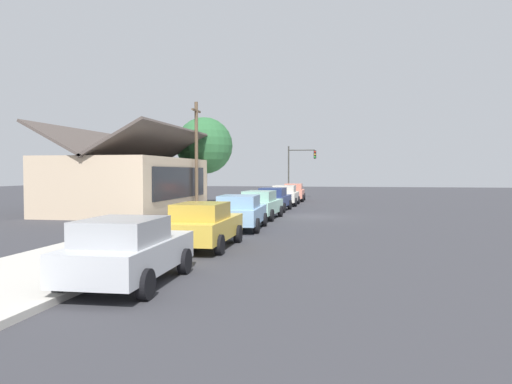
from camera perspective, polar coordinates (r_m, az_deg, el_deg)
The scene contains 14 objects.
ground_plane at distance 29.87m, azimuth 6.18°, elevation -2.79°, with size 120.00×120.00×0.00m, color #38383D.
sidewalk_curb at distance 30.78m, azimuth -4.28°, elevation -2.48°, with size 60.00×4.20×0.16m, color beige.
car_silver at distance 12.10m, azimuth -14.38°, elevation -6.48°, with size 4.40×2.12×1.59m.
car_mustard at distance 17.44m, azimuth -5.97°, elevation -3.74°, with size 4.61×2.03×1.59m.
car_skyblue at distance 22.89m, azimuth -1.81°, elevation -2.28°, with size 4.59×2.23×1.59m.
car_seafoam at distance 28.09m, azimuth 0.53°, elevation -1.43°, with size 4.75×2.08×1.59m.
car_navy at distance 33.80m, azimuth 2.04°, elevation -0.80°, with size 4.70×2.05×1.59m.
car_ivory at distance 39.57m, azimuth 3.33°, elevation -0.34°, with size 4.76×2.15×1.59m.
car_coral at distance 45.29m, azimuth 4.33°, elevation -0.02°, with size 4.39×2.06×1.59m.
storefront_building at distance 34.13m, azimuth -14.13°, elevation 1.02°, with size 12.85×7.33×5.55m.
shade_tree at distance 40.57m, azimuth -5.92°, elevation 5.25°, with size 4.55×4.55×7.03m.
traffic_light_main at distance 49.73m, azimuth 4.95°, elevation 3.28°, with size 0.37×2.79×5.20m.
utility_pole_wooden at distance 35.15m, azimuth -6.81°, elevation 4.38°, with size 1.80×0.24×7.50m.
fire_hydrant_red at distance 39.64m, azimuth 1.12°, elevation -0.80°, with size 0.22×0.22×0.71m.
Camera 1 is at (-29.67, -2.18, 2.65)m, focal length 35.09 mm.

